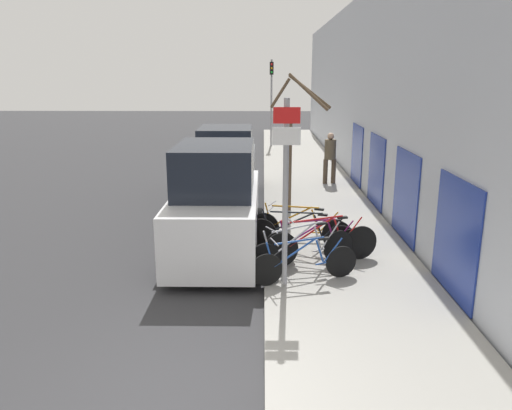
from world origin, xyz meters
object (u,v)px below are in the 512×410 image
object	(u,v)px
bicycle_3	(316,242)
street_tree	(290,149)
parked_car_0	(217,205)
parked_car_1	(226,167)
signpost	(286,186)
bicycle_0	(305,263)
traffic_light	(271,91)
bicycle_2	(322,243)
bicycle_5	(300,229)
bicycle_4	(302,234)
bicycle_1	(302,251)
pedestrian_near	(330,154)

from	to	relation	value
bicycle_3	street_tree	bearing A→B (deg)	-1.99
parked_car_0	parked_car_1	world-z (taller)	parked_car_0
signpost	bicycle_0	distance (m)	1.52
street_tree	traffic_light	distance (m)	13.44
signpost	bicycle_2	distance (m)	1.94
signpost	traffic_light	distance (m)	18.58
bicycle_5	bicycle_4	bearing A→B (deg)	-158.93
bicycle_1	pedestrian_near	xyz separation A→B (m)	(1.56, 8.14, 0.62)
bicycle_0	parked_car_0	size ratio (longest dim) A/B	0.43
bicycle_0	parked_car_0	xyz separation A→B (m)	(-1.78, 1.91, 0.58)
pedestrian_near	bicycle_0	bearing A→B (deg)	64.70
bicycle_4	bicycle_5	size ratio (longest dim) A/B	1.06
parked_car_1	street_tree	bearing A→B (deg)	-44.79
parked_car_1	bicycle_2	bearing A→B (deg)	-69.05
bicycle_5	pedestrian_near	world-z (taller)	pedestrian_near
traffic_light	bicycle_4	bearing A→B (deg)	-88.60
bicycle_3	traffic_light	world-z (taller)	traffic_light
signpost	parked_car_1	world-z (taller)	signpost
pedestrian_near	street_tree	bearing A→B (deg)	51.42
bicycle_2	pedestrian_near	xyz separation A→B (m)	(1.14, 7.73, 0.61)
pedestrian_near	parked_car_1	bearing A→B (deg)	11.90
bicycle_2	traffic_light	xyz separation A→B (m)	(-0.76, 17.48, 2.47)
parked_car_0	street_tree	xyz separation A→B (m)	(1.76, 3.13, 0.80)
street_tree	traffic_light	xyz separation A→B (m)	(-0.33, 13.39, 1.14)
bicycle_1	traffic_light	distance (m)	18.06
bicycle_0	parked_car_1	size ratio (longest dim) A/B	0.48
bicycle_2	pedestrian_near	size ratio (longest dim) A/B	1.32
bicycle_0	bicycle_1	bearing A→B (deg)	-16.81
bicycle_0	pedestrian_near	size ratio (longest dim) A/B	1.12
bicycle_3	parked_car_0	world-z (taller)	parked_car_0
bicycle_3	parked_car_0	distance (m)	2.32
bicycle_3	parked_car_1	distance (m)	6.20
signpost	pedestrian_near	world-z (taller)	signpost
bicycle_4	bicycle_5	world-z (taller)	bicycle_5
bicycle_2	parked_car_0	size ratio (longest dim) A/B	0.51
pedestrian_near	street_tree	world-z (taller)	street_tree
bicycle_4	parked_car_1	bearing A→B (deg)	36.67
bicycle_5	street_tree	size ratio (longest dim) A/B	0.59
signpost	bicycle_2	world-z (taller)	signpost
parked_car_1	bicycle_1	bearing A→B (deg)	-73.71
bicycle_5	pedestrian_near	xyz separation A→B (m)	(1.50, 6.68, 0.63)
pedestrian_near	traffic_light	distance (m)	10.11
bicycle_2	signpost	bearing A→B (deg)	127.99
bicycle_3	bicycle_0	bearing A→B (deg)	156.62
bicycle_1	bicycle_2	world-z (taller)	bicycle_2
signpost	bicycle_4	size ratio (longest dim) A/B	1.43
bicycle_0	pedestrian_near	world-z (taller)	pedestrian_near
parked_car_0	pedestrian_near	size ratio (longest dim) A/B	2.59
bicycle_2	pedestrian_near	world-z (taller)	pedestrian_near
bicycle_3	street_tree	size ratio (longest dim) A/B	0.57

